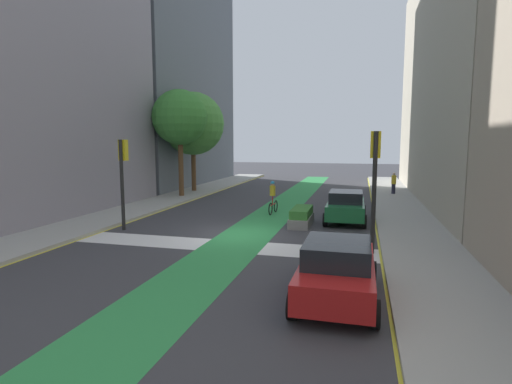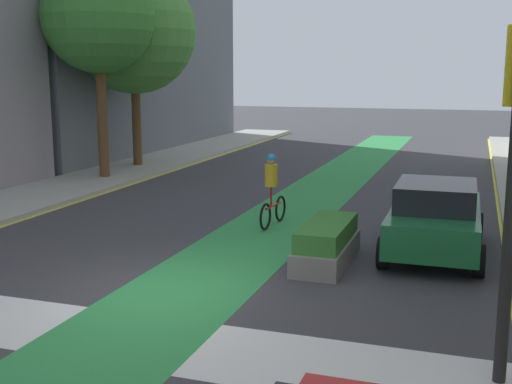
% 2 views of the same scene
% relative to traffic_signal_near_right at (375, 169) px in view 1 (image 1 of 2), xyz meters
% --- Properties ---
extents(ground_plane, '(120.00, 120.00, 0.00)m').
position_rel_traffic_signal_near_right_xyz_m(ground_plane, '(-5.67, 1.58, -3.08)').
color(ground_plane, '#38383D').
extents(bike_lane_paint, '(2.40, 60.00, 0.01)m').
position_rel_traffic_signal_near_right_xyz_m(bike_lane_paint, '(-5.20, 1.58, -3.07)').
color(bike_lane_paint, '#2D8C47').
rests_on(bike_lane_paint, ground_plane).
extents(crosswalk_band, '(12.00, 1.80, 0.01)m').
position_rel_traffic_signal_near_right_xyz_m(crosswalk_band, '(-5.67, -0.42, -3.07)').
color(crosswalk_band, silver).
rests_on(crosswalk_band, ground_plane).
extents(sidewalk_left, '(3.00, 60.00, 0.15)m').
position_rel_traffic_signal_near_right_xyz_m(sidewalk_left, '(-13.17, 1.58, -3.00)').
color(sidewalk_left, '#9E9E99').
rests_on(sidewalk_left, ground_plane).
extents(curb_stripe_left, '(0.16, 60.00, 0.01)m').
position_rel_traffic_signal_near_right_xyz_m(curb_stripe_left, '(-11.67, 1.58, -3.07)').
color(curb_stripe_left, yellow).
rests_on(curb_stripe_left, ground_plane).
extents(sidewalk_right, '(3.00, 60.00, 0.15)m').
position_rel_traffic_signal_near_right_xyz_m(sidewalk_right, '(1.83, 1.58, -3.00)').
color(sidewalk_right, '#9E9E99').
rests_on(sidewalk_right, ground_plane).
extents(curb_stripe_right, '(0.16, 60.00, 0.01)m').
position_rel_traffic_signal_near_right_xyz_m(curb_stripe_right, '(0.33, 1.58, -3.07)').
color(curb_stripe_right, yellow).
rests_on(curb_stripe_right, ground_plane).
extents(buildings_left_row, '(8.75, 57.74, 26.77)m').
position_rel_traffic_signal_near_right_xyz_m(buildings_left_row, '(-18.68, 5.18, 7.42)').
color(buildings_left_row, tan).
rests_on(buildings_left_row, ground_plane).
extents(traffic_signal_near_right, '(0.35, 0.52, 4.40)m').
position_rel_traffic_signal_near_right_xyz_m(traffic_signal_near_right, '(0.00, 0.00, 0.00)').
color(traffic_signal_near_right, black).
rests_on(traffic_signal_near_right, ground_plane).
extents(traffic_signal_near_left, '(0.35, 0.52, 4.12)m').
position_rel_traffic_signal_near_right_xyz_m(traffic_signal_near_left, '(-10.96, 1.26, -0.18)').
color(traffic_signal_near_left, black).
rests_on(traffic_signal_near_left, ground_plane).
extents(car_red_right_near, '(2.03, 4.21, 1.57)m').
position_rel_traffic_signal_near_right_xyz_m(car_red_right_near, '(-0.98, -4.84, -2.28)').
color(car_red_right_near, '#A51919').
rests_on(car_red_right_near, ground_plane).
extents(car_green_right_far, '(2.05, 4.22, 1.57)m').
position_rel_traffic_signal_near_right_xyz_m(car_green_right_far, '(-1.17, 5.68, -2.28)').
color(car_green_right_far, '#196033').
rests_on(car_green_right_far, ground_plane).
extents(cyclist_in_lane, '(0.32, 1.73, 1.86)m').
position_rel_traffic_signal_near_right_xyz_m(cyclist_in_lane, '(-5.21, 6.95, -2.11)').
color(cyclist_in_lane, black).
rests_on(cyclist_in_lane, ground_plane).
extents(pedestrian_sidewalk_right_a, '(0.34, 0.34, 1.59)m').
position_rel_traffic_signal_near_right_xyz_m(pedestrian_sidewalk_right_a, '(1.92, 16.71, -2.12)').
color(pedestrian_sidewalk_right_a, '#262638').
rests_on(pedestrian_sidewalk_right_a, sidewalk_right).
extents(street_tree_near, '(3.91, 3.91, 7.54)m').
position_rel_traffic_signal_near_right_xyz_m(street_tree_near, '(-13.01, 11.75, 2.63)').
color(street_tree_near, brown).
rests_on(street_tree_near, sidewalk_left).
extents(street_tree_far, '(4.91, 4.91, 7.74)m').
position_rel_traffic_signal_near_right_xyz_m(street_tree_far, '(-13.35, 14.81, 2.34)').
color(street_tree_far, brown).
rests_on(street_tree_far, sidewalk_left).
extents(median_planter, '(0.94, 2.57, 0.85)m').
position_rel_traffic_signal_near_right_xyz_m(median_planter, '(-3.20, 4.24, -2.67)').
color(median_planter, slate).
rests_on(median_planter, ground_plane).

